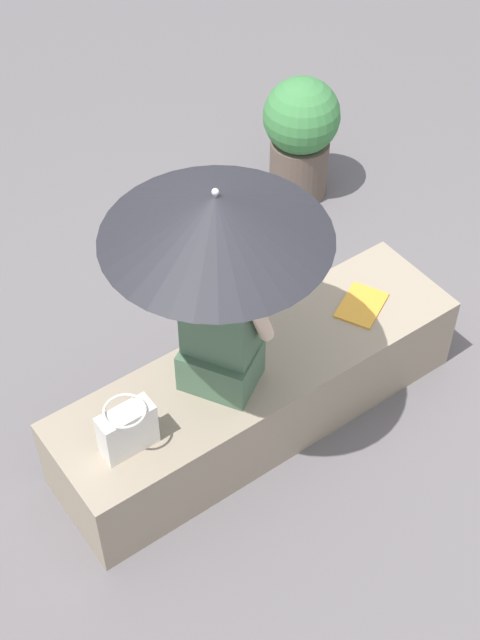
# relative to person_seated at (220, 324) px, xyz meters

# --- Properties ---
(ground_plane) EXTENTS (14.00, 14.00, 0.00)m
(ground_plane) POSITION_rel_person_seated_xyz_m (0.22, -0.01, -0.85)
(ground_plane) COLOR #605B5E
(stone_bench) EXTENTS (2.16, 0.60, 0.46)m
(stone_bench) POSITION_rel_person_seated_xyz_m (0.22, -0.01, -0.62)
(stone_bench) COLOR gray
(stone_bench) RESTS_ON ground
(person_seated) EXTENTS (0.42, 0.51, 0.90)m
(person_seated) POSITION_rel_person_seated_xyz_m (0.00, 0.00, 0.00)
(person_seated) COLOR #47664C
(person_seated) RESTS_ON stone_bench
(parasol) EXTENTS (0.97, 0.97, 1.18)m
(parasol) POSITION_rel_person_seated_xyz_m (-0.03, -0.03, 0.65)
(parasol) COLOR #B7B7BC
(parasol) RESTS_ON stone_bench
(handbag_black) EXTENTS (0.26, 0.19, 0.26)m
(handbag_black) POSITION_rel_person_seated_xyz_m (-0.56, -0.08, -0.26)
(handbag_black) COLOR silver
(handbag_black) RESTS_ON stone_bench
(magazine) EXTENTS (0.34, 0.31, 0.01)m
(magazine) POSITION_rel_person_seated_xyz_m (0.87, -0.02, -0.38)
(magazine) COLOR gold
(magazine) RESTS_ON stone_bench
(planter_near) EXTENTS (0.49, 0.49, 0.83)m
(planter_near) POSITION_rel_person_seated_xyz_m (1.57, 1.37, -0.39)
(planter_near) COLOR brown
(planter_near) RESTS_ON ground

